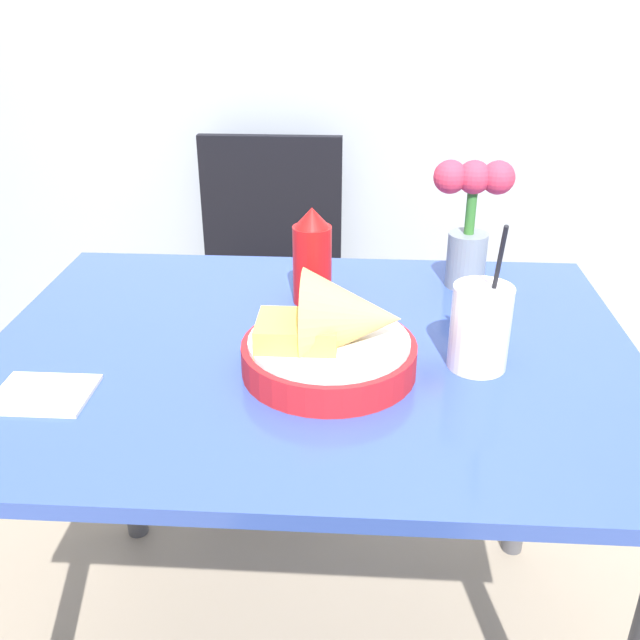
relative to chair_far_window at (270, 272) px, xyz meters
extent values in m
cube|color=#334C9E|center=(0.18, -0.84, 0.21)|extent=(1.06, 0.81, 0.02)
cylinder|color=#4C4C51|center=(-0.29, -0.50, -0.16)|extent=(0.05, 0.05, 0.71)
cylinder|color=#4C4C51|center=(0.65, -0.50, -0.16)|extent=(0.05, 0.05, 0.71)
cylinder|color=black|center=(-0.18, -0.28, -0.31)|extent=(0.03, 0.03, 0.41)
cylinder|color=black|center=(0.18, -0.28, -0.31)|extent=(0.03, 0.03, 0.41)
cylinder|color=black|center=(-0.18, 0.08, -0.31)|extent=(0.03, 0.03, 0.41)
cylinder|color=black|center=(0.18, 0.08, -0.31)|extent=(0.03, 0.03, 0.41)
cube|color=black|center=(0.00, -0.10, -0.09)|extent=(0.40, 0.40, 0.02)
cube|color=black|center=(0.00, 0.09, 0.14)|extent=(0.40, 0.03, 0.45)
cylinder|color=red|center=(0.21, -0.92, 0.24)|extent=(0.27, 0.27, 0.05)
cylinder|color=white|center=(0.21, -0.92, 0.27)|extent=(0.25, 0.25, 0.01)
cone|color=tan|center=(0.25, -0.92, 0.31)|extent=(0.15, 0.15, 0.15)
cube|color=#E5C14C|center=(0.17, -0.93, 0.29)|extent=(0.12, 0.10, 0.04)
cylinder|color=red|center=(0.17, -0.67, 0.29)|extent=(0.07, 0.07, 0.15)
cone|color=red|center=(0.17, -0.67, 0.38)|extent=(0.06, 0.06, 0.04)
cylinder|color=silver|center=(0.44, -0.89, 0.28)|extent=(0.09, 0.09, 0.13)
cylinder|color=black|center=(0.44, -0.89, 0.27)|extent=(0.08, 0.08, 0.11)
cylinder|color=black|center=(0.46, -0.89, 0.34)|extent=(0.01, 0.08, 0.23)
cylinder|color=gray|center=(0.46, -0.57, 0.27)|extent=(0.08, 0.08, 0.11)
cylinder|color=#33722D|center=(0.46, -0.57, 0.37)|extent=(0.02, 0.02, 0.10)
sphere|color=#DB334C|center=(0.46, -0.57, 0.43)|extent=(0.06, 0.06, 0.06)
sphere|color=#DB334C|center=(0.42, -0.57, 0.43)|extent=(0.06, 0.06, 0.06)
sphere|color=#DB334C|center=(0.50, -0.57, 0.43)|extent=(0.06, 0.06, 0.06)
cube|color=white|center=(-0.19, -1.02, 0.22)|extent=(0.14, 0.11, 0.01)
camera|label=1|loc=(0.26, -1.87, 0.77)|focal=40.00mm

